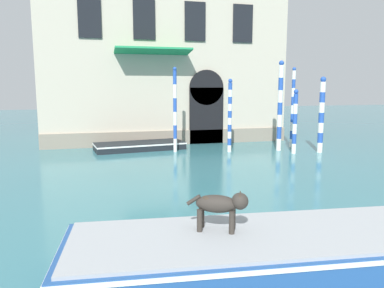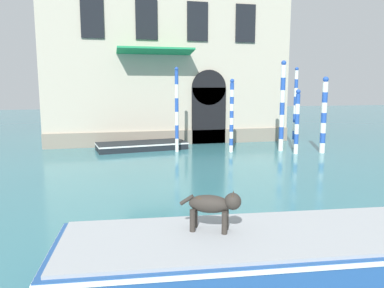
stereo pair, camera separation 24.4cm
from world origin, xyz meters
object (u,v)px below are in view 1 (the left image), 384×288
Objects in this scene: mooring_pole_0 at (295,121)px; mooring_pole_5 at (175,110)px; boat_moored_near_palazzo at (140,146)px; dog_on_deck at (221,205)px; mooring_pole_1 at (280,106)px; mooring_pole_2 at (293,108)px; mooring_pole_4 at (321,115)px; boat_foreground at (271,250)px; mooring_pole_3 at (230,116)px.

mooring_pole_0 is 0.74× the size of mooring_pole_5.
dog_on_deck is at bearing -97.65° from boat_moored_near_palazzo.
boat_moored_near_palazzo is at bearing 114.80° from dog_on_deck.
mooring_pole_1 is (7.09, 11.58, 1.13)m from dog_on_deck.
mooring_pole_5 is at bearing 178.57° from mooring_pole_2.
mooring_pole_1 is 1.06× the size of mooring_pole_2.
mooring_pole_2 reaches higher than mooring_pole_4.
mooring_pole_0 reaches higher than boat_foreground.
mooring_pole_4 is (8.88, -3.16, 1.74)m from boat_moored_near_palazzo.
boat_foreground is at bearing -106.32° from mooring_pole_3.
dog_on_deck is at bearing -121.49° from mooring_pole_1.
mooring_pole_0 is at bearing -21.85° from mooring_pole_3.
dog_on_deck is 13.73m from boat_moored_near_palazzo.
mooring_pole_2 is at bearing 81.01° from dog_on_deck.
boat_foreground is 14.03m from boat_moored_near_palazzo.
boat_foreground is 14.80m from mooring_pole_2.
mooring_pole_5 is (-6.56, 0.16, -0.03)m from mooring_pole_2.
boat_foreground is at bearing -117.63° from mooring_pole_1.
mooring_pole_2 is 1.14× the size of mooring_pole_4.
mooring_pole_1 is (6.22, 11.89, 1.97)m from boat_foreground.
boat_foreground is 1.99× the size of mooring_pole_4.
mooring_pole_2 is (0.83, 1.76, 0.58)m from mooring_pole_0.
boat_foreground is at bearing -120.26° from mooring_pole_2.
mooring_pole_4 reaches higher than mooring_pole_3.
dog_on_deck is 13.62m from mooring_pole_1.
mooring_pole_2 is (8.27, -1.32, 2.00)m from boat_moored_near_palazzo.
mooring_pole_3 is at bearing -30.64° from boat_moored_near_palazzo.
mooring_pole_2 reaches higher than mooring_pole_5.
mooring_pole_0 is (6.57, 10.92, 1.24)m from boat_foreground.
mooring_pole_5 reaches higher than dog_on_deck.
mooring_pole_5 reaches higher than boat_foreground.
mooring_pole_5 reaches higher than mooring_pole_3.
mooring_pole_5 is at bearing 107.00° from dog_on_deck.
mooring_pole_3 reaches higher than mooring_pole_0.
mooring_pole_3 is at bearing 163.88° from mooring_pole_4.
mooring_pole_5 reaches higher than mooring_pole_4.
mooring_pole_1 reaches higher than mooring_pole_3.
boat_moored_near_palazzo is (-0.01, 13.69, -1.02)m from dog_on_deck.
boat_foreground is 12.80m from mooring_pole_0.
mooring_pole_0 is at bearing 79.73° from dog_on_deck.
mooring_pole_3 is (4.42, 11.81, 0.66)m from dog_on_deck.
mooring_pole_5 is at bearing -41.66° from boat_moored_near_palazzo.
boat_moored_near_palazzo is (-0.87, 14.01, -0.18)m from boat_foreground.
mooring_pole_3 is (-2.67, 0.24, -0.47)m from mooring_pole_1.
boat_foreground is at bearing -126.42° from mooring_pole_4.
mooring_pole_4 is (1.78, -1.05, -0.41)m from mooring_pole_1.
mooring_pole_2 is 1.17× the size of mooring_pole_3.
mooring_pole_0 is 6.07m from mooring_pole_5.
boat_moored_near_palazzo is at bearing 163.43° from mooring_pole_1.
mooring_pole_5 reaches higher than mooring_pole_0.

